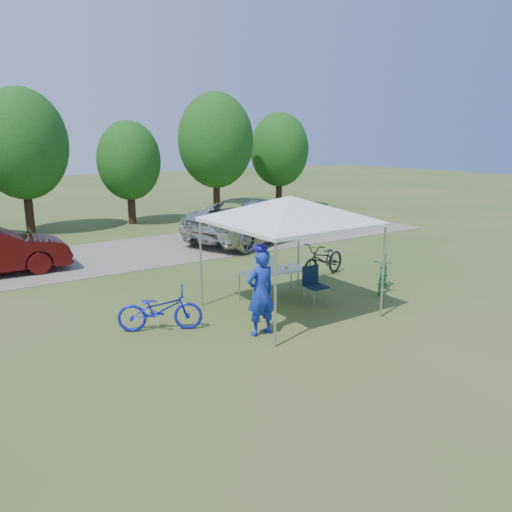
# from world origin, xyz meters

# --- Properties ---
(ground) EXTENTS (100.00, 100.00, 0.00)m
(ground) POSITION_xyz_m (0.00, 0.00, 0.00)
(ground) COLOR #2D5119
(ground) RESTS_ON ground
(gravel_strip) EXTENTS (24.00, 5.00, 0.02)m
(gravel_strip) POSITION_xyz_m (0.00, 8.00, 0.01)
(gravel_strip) COLOR gray
(gravel_strip) RESTS_ON ground
(canopy) EXTENTS (4.53, 4.53, 3.00)m
(canopy) POSITION_xyz_m (0.00, 0.00, 2.65)
(canopy) COLOR #A5A5AA
(canopy) RESTS_ON ground
(treeline) EXTENTS (24.89, 4.28, 6.30)m
(treeline) POSITION_xyz_m (-0.29, 14.05, 3.53)
(treeline) COLOR #382314
(treeline) RESTS_ON ground
(folding_table) EXTENTS (1.75, 0.73, 0.72)m
(folding_table) POSITION_xyz_m (0.31, 1.04, 0.68)
(folding_table) COLOR white
(folding_table) RESTS_ON ground
(folding_chair) EXTENTS (0.50, 0.52, 0.92)m
(folding_chair) POSITION_xyz_m (0.89, 0.16, 0.55)
(folding_chair) COLOR black
(folding_chair) RESTS_ON ground
(cooler) EXTENTS (0.51, 0.35, 0.37)m
(cooler) POSITION_xyz_m (0.07, 1.04, 0.91)
(cooler) COLOR white
(cooler) RESTS_ON folding_table
(ice_cream_cup) EXTENTS (0.08, 0.08, 0.06)m
(ice_cream_cup) POSITION_xyz_m (0.69, 0.99, 0.75)
(ice_cream_cup) COLOR gold
(ice_cream_cup) RESTS_ON folding_table
(cyclist) EXTENTS (0.67, 0.45, 1.81)m
(cyclist) POSITION_xyz_m (-1.36, -0.80, 0.90)
(cyclist) COLOR #142EA9
(cyclist) RESTS_ON ground
(bike_blue) EXTENTS (1.86, 1.34, 0.93)m
(bike_blue) POSITION_xyz_m (-2.99, 0.57, 0.46)
(bike_blue) COLOR #161DC6
(bike_blue) RESTS_ON ground
(bike_green) EXTENTS (1.53, 1.25, 0.94)m
(bike_green) POSITION_xyz_m (3.08, -0.13, 0.47)
(bike_green) COLOR #1B7B37
(bike_green) RESTS_ON ground
(bike_dark) EXTENTS (2.11, 1.21, 1.05)m
(bike_dark) POSITION_xyz_m (2.70, 1.79, 0.52)
(bike_dark) COLOR black
(bike_dark) RESTS_ON ground
(minivan) EXTENTS (6.71, 4.61, 1.71)m
(minivan) POSITION_xyz_m (4.08, 7.44, 0.87)
(minivan) COLOR silver
(minivan) RESTS_ON gravel_strip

